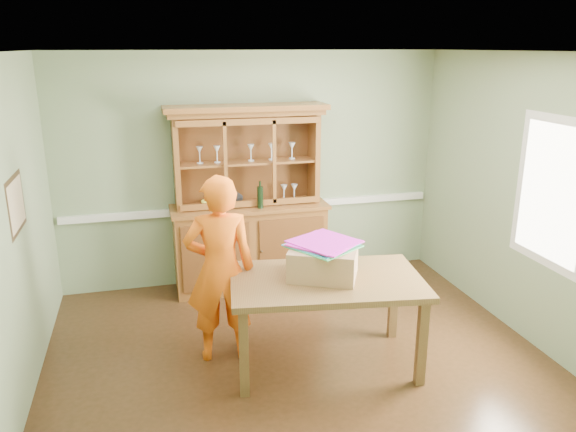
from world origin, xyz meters
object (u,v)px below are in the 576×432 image
object	(u,v)px
dining_table	(326,289)
cardboard_box	(323,262)
person	(220,270)
china_hutch	(249,225)

from	to	relation	value
dining_table	cardboard_box	xyz separation A→B (m)	(-0.02, 0.04, 0.23)
dining_table	person	xyz separation A→B (m)	(-0.87, 0.35, 0.13)
china_hutch	person	xyz separation A→B (m)	(-0.55, -1.53, 0.11)
dining_table	person	distance (m)	0.95
china_hutch	cardboard_box	size ratio (longest dim) A/B	3.76
china_hutch	cardboard_box	xyz separation A→B (m)	(0.30, -1.83, 0.21)
cardboard_box	person	distance (m)	0.91
dining_table	cardboard_box	size ratio (longest dim) A/B	3.14
china_hutch	person	distance (m)	1.63
china_hutch	cardboard_box	bearing A→B (deg)	-80.61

